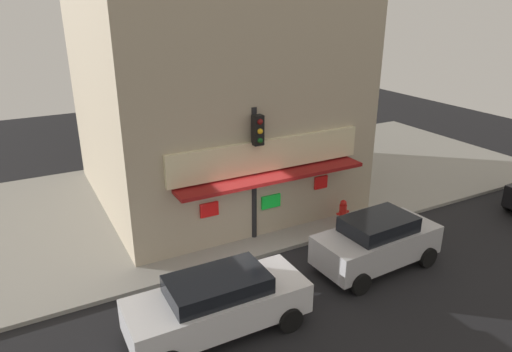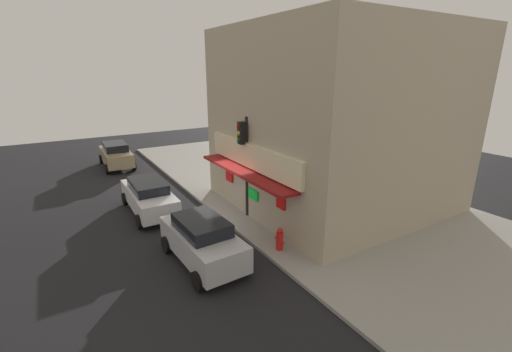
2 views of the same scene
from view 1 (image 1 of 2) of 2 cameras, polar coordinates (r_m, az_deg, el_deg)
name	(u,v)px [view 1 (image 1 of 2)]	position (r m, az deg, el deg)	size (l,w,h in m)	color
ground_plane	(263,258)	(15.01, 0.83, -10.08)	(48.37, 48.37, 0.00)	black
sidewalk	(199,196)	(19.38, -7.05, -2.52)	(32.25, 10.89, 0.13)	gray
corner_building	(210,93)	(18.76, -5.65, 10.14)	(9.17, 10.12, 8.24)	tan
traffic_light	(256,157)	(14.73, -0.04, 2.33)	(0.32, 0.58, 4.50)	black
fire_hydrant	(343,212)	(17.06, 10.68, -4.34)	(0.51, 0.27, 0.87)	red
trash_can	(149,238)	(15.45, -13.06, -7.52)	(0.46, 0.46, 0.77)	#2D2D2D
pedestrian	(191,208)	(15.70, -8.04, -3.98)	(0.58, 0.61, 1.87)	black
potted_plant_by_doorway	(336,191)	(18.23, 9.88, -1.88)	(0.76, 0.76, 1.09)	brown
parked_car_silver	(377,241)	(14.62, 14.70, -7.81)	(4.01, 2.03, 1.68)	#B7B7BC
parked_car_white	(218,303)	(11.72, -4.70, -15.32)	(4.48, 1.92, 1.56)	silver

